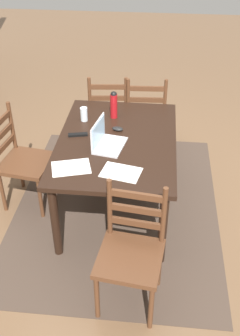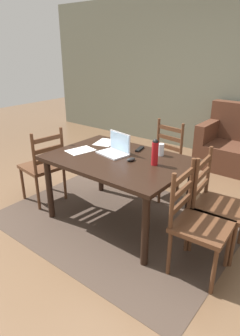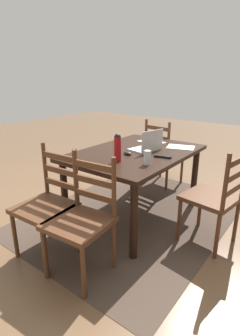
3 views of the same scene
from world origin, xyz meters
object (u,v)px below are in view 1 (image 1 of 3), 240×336
object	(u,v)px
chair_right_far	(109,113)
tv_remote	(78,135)
chair_right_near	(145,115)
computer_mouse	(118,129)
drinking_glass	(84,114)
dining_table	(117,149)
chair_left_near	(131,253)
water_bottle	(114,104)
laptop	(105,140)
chair_far_head	(22,161)

from	to	relation	value
chair_right_far	tv_remote	bearing A→B (deg)	171.49
chair_right_near	computer_mouse	world-z (taller)	chair_right_near
chair_right_near	drinking_glass	size ratio (longest dim) A/B	7.35
dining_table	tv_remote	world-z (taller)	tv_remote
chair_left_near	drinking_glass	size ratio (longest dim) A/B	7.35
dining_table	water_bottle	xyz separation A→B (m)	(0.40, 0.07, 0.23)
chair_right_far	laptop	size ratio (longest dim) A/B	2.67
laptop	water_bottle	world-z (taller)	water_bottle
chair_right_far	chair_right_near	size ratio (longest dim) A/B	1.00
dining_table	computer_mouse	bearing A→B (deg)	3.89
drinking_glass	tv_remote	bearing A→B (deg)	178.47
chair_far_head	chair_left_near	xyz separation A→B (m)	(-1.02, -1.09, 0.00)
chair_right_near	drinking_glass	xyz separation A→B (m)	(-0.70, 0.54, 0.35)
chair_far_head	chair_left_near	size ratio (longest dim) A/B	1.00
dining_table	computer_mouse	size ratio (longest dim) A/B	14.43
chair_left_near	computer_mouse	distance (m)	1.23
chair_far_head	tv_remote	distance (m)	0.61
drinking_glass	laptop	bearing A→B (deg)	-149.02
dining_table	tv_remote	bearing A→B (deg)	84.31
chair_right_near	chair_left_near	size ratio (longest dim) A/B	1.00
chair_right_near	water_bottle	xyz separation A→B (m)	(-0.61, 0.28, 0.43)
dining_table	laptop	xyz separation A→B (m)	(-0.10, 0.09, 0.15)
water_bottle	chair_right_near	bearing A→B (deg)	-24.36
chair_right_far	drinking_glass	size ratio (longest dim) A/B	7.35
chair_left_near	tv_remote	xyz separation A→B (m)	(1.04, 0.55, 0.30)
dining_table	tv_remote	distance (m)	0.36
tv_remote	dining_table	bearing A→B (deg)	-108.29
laptop	chair_far_head	bearing A→B (deg)	82.08
chair_right_near	water_bottle	distance (m)	0.79
chair_left_near	laptop	xyz separation A→B (m)	(0.91, 0.30, 0.35)
chair_far_head	tv_remote	size ratio (longest dim) A/B	5.59
dining_table	computer_mouse	xyz separation A→B (m)	(0.16, 0.01, 0.11)
drinking_glass	tv_remote	distance (m)	0.28
chair_right_near	computer_mouse	distance (m)	0.93
dining_table	chair_far_head	xyz separation A→B (m)	(0.01, 0.88, -0.20)
chair_far_head	water_bottle	world-z (taller)	water_bottle
drinking_glass	computer_mouse	bearing A→B (deg)	-114.86
chair_far_head	chair_right_far	xyz separation A→B (m)	(1.00, -0.68, 0.00)
water_bottle	computer_mouse	size ratio (longest dim) A/B	2.62
chair_far_head	chair_right_near	size ratio (longest dim) A/B	1.00
water_bottle	drinking_glass	world-z (taller)	water_bottle
chair_right_far	dining_table	bearing A→B (deg)	-168.85
chair_far_head	laptop	distance (m)	0.87
chair_left_near	tv_remote	bearing A→B (deg)	27.90
dining_table	chair_left_near	bearing A→B (deg)	-168.37
chair_far_head	chair_left_near	bearing A→B (deg)	-133.11
computer_mouse	tv_remote	bearing A→B (deg)	123.44
chair_far_head	chair_right_near	world-z (taller)	same
drinking_glass	tv_remote	xyz separation A→B (m)	(-0.28, 0.01, -0.05)
chair_right_far	computer_mouse	xyz separation A→B (m)	(-0.85, -0.19, 0.31)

